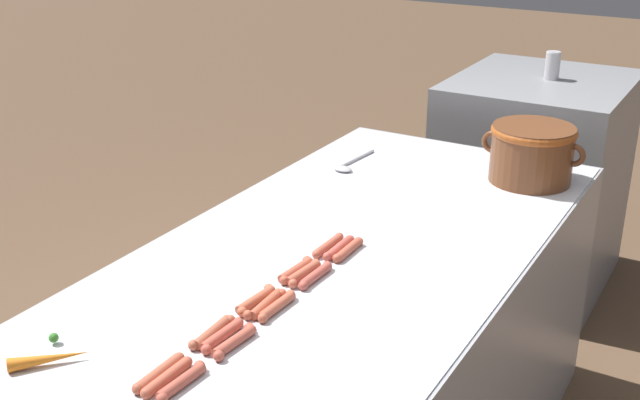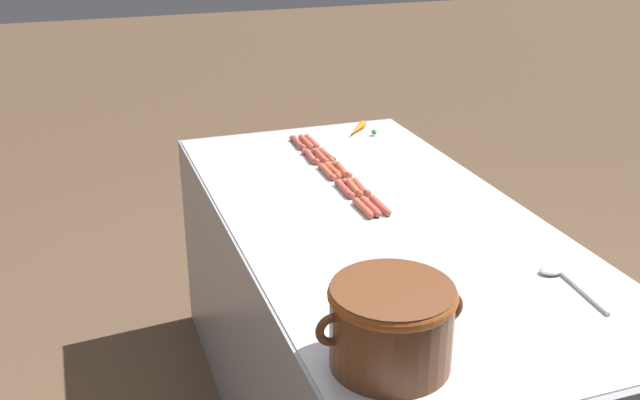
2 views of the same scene
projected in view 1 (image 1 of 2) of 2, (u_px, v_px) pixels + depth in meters
griddle_counter at (345, 372)px, 2.46m from camera, size 1.00×2.06×0.89m
back_cabinet at (532, 183)px, 3.78m from camera, size 0.75×0.86×1.01m
hot_dog_0 at (159, 373)px, 1.67m from camera, size 0.03×0.15×0.02m
hot_dog_1 at (212, 332)px, 1.82m from camera, size 0.03×0.15×0.02m
hot_dog_2 at (256, 300)px, 1.96m from camera, size 0.03×0.15×0.02m
hot_dog_3 at (296, 270)px, 2.10m from camera, size 0.03×0.15×0.02m
hot_dog_4 at (328, 246)px, 2.24m from camera, size 0.03×0.15×0.02m
hot_dog_5 at (169, 378)px, 1.66m from camera, size 0.03×0.15×0.02m
hot_dog_6 at (223, 336)px, 1.81m from camera, size 0.03×0.15×0.02m
hot_dog_7 at (266, 304)px, 1.94m from camera, size 0.03×0.15×0.02m
hot_dog_8 at (304, 273)px, 2.09m from camera, size 0.04×0.15×0.02m
hot_dog_9 at (339, 248)px, 2.23m from camera, size 0.03×0.15×0.02m
hot_dog_10 at (181, 382)px, 1.64m from camera, size 0.03×0.15×0.02m
hot_dog_11 at (234, 341)px, 1.78m from camera, size 0.03×0.15×0.02m
hot_dog_12 at (277, 306)px, 1.93m from camera, size 0.03×0.15×0.02m
hot_dog_13 at (315, 275)px, 2.08m from camera, size 0.03×0.15×0.02m
hot_dog_14 at (348, 250)px, 2.22m from camera, size 0.03×0.15×0.02m
bean_pot at (532, 150)px, 2.71m from camera, size 0.36×0.29×0.20m
serving_spoon at (348, 165)px, 2.87m from camera, size 0.07×0.27×0.02m
carrot at (50, 357)px, 1.72m from camera, size 0.14×0.15×0.03m
soda_can at (552, 65)px, 3.56m from camera, size 0.07×0.07×0.12m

